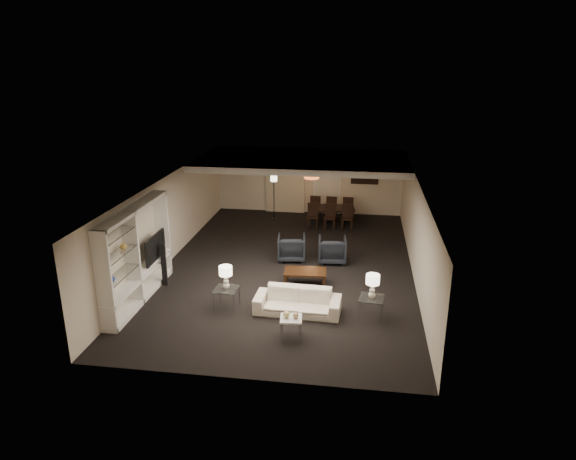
% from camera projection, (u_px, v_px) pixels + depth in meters
% --- Properties ---
extents(floor, '(11.00, 11.00, 0.00)m').
position_uv_depth(floor, '(288.00, 266.00, 14.72)').
color(floor, black).
rests_on(floor, ground).
extents(ceiling, '(7.00, 11.00, 0.02)m').
position_uv_depth(ceiling, '(288.00, 181.00, 13.92)').
color(ceiling, silver).
rests_on(ceiling, ground).
extents(wall_back, '(7.00, 0.02, 2.50)m').
position_uv_depth(wall_back, '(309.00, 180.00, 19.48)').
color(wall_back, beige).
rests_on(wall_back, ground).
extents(wall_front, '(7.00, 0.02, 2.50)m').
position_uv_depth(wall_front, '(244.00, 319.00, 9.17)').
color(wall_front, beige).
rests_on(wall_front, ground).
extents(wall_left, '(0.02, 11.00, 2.50)m').
position_uv_depth(wall_left, '(168.00, 220.00, 14.80)').
color(wall_left, beige).
rests_on(wall_left, ground).
extents(wall_right, '(0.02, 11.00, 2.50)m').
position_uv_depth(wall_right, '(416.00, 231.00, 13.85)').
color(wall_right, beige).
rests_on(wall_right, ground).
extents(ceiling_soffit, '(7.00, 4.00, 0.20)m').
position_uv_depth(ceiling_soffit, '(303.00, 160.00, 17.24)').
color(ceiling_soffit, silver).
rests_on(ceiling_soffit, ceiling).
extents(curtains, '(1.50, 0.12, 2.40)m').
position_uv_depth(curtains, '(285.00, 181.00, 19.54)').
color(curtains, beige).
rests_on(curtains, wall_back).
extents(door, '(0.90, 0.05, 2.10)m').
position_uv_depth(door, '(327.00, 186.00, 19.42)').
color(door, silver).
rests_on(door, wall_back).
extents(painting, '(0.95, 0.04, 0.65)m').
position_uv_depth(painting, '(365.00, 175.00, 19.06)').
color(painting, '#142D38').
rests_on(painting, wall_back).
extents(media_unit, '(0.38, 3.40, 2.35)m').
position_uv_depth(media_unit, '(137.00, 255.00, 12.36)').
color(media_unit, white).
rests_on(media_unit, wall_left).
extents(pendant_light, '(0.52, 0.52, 0.24)m').
position_uv_depth(pendant_light, '(312.00, 175.00, 17.35)').
color(pendant_light, '#D8591E').
rests_on(pendant_light, ceiling_soffit).
extents(sofa, '(2.03, 0.85, 0.58)m').
position_uv_depth(sofa, '(298.00, 302.00, 11.95)').
color(sofa, beige).
rests_on(sofa, floor).
extents(coffee_table, '(1.13, 0.70, 0.39)m').
position_uv_depth(coffee_table, '(305.00, 278.00, 13.48)').
color(coffee_table, black).
rests_on(coffee_table, floor).
extents(armchair_left, '(0.89, 0.91, 0.74)m').
position_uv_depth(armchair_left, '(291.00, 248.00, 15.10)').
color(armchair_left, black).
rests_on(armchair_left, floor).
extents(armchair_right, '(0.86, 0.88, 0.74)m').
position_uv_depth(armchair_right, '(332.00, 250.00, 14.94)').
color(armchair_right, black).
rests_on(armchair_right, floor).
extents(side_table_left, '(0.57, 0.57, 0.51)m').
position_uv_depth(side_table_left, '(227.00, 298.00, 12.19)').
color(side_table_left, silver).
rests_on(side_table_left, floor).
extents(side_table_right, '(0.61, 0.61, 0.51)m').
position_uv_depth(side_table_right, '(371.00, 308.00, 11.73)').
color(side_table_right, white).
rests_on(side_table_right, floor).
extents(table_lamp_left, '(0.34, 0.34, 0.57)m').
position_uv_depth(table_lamp_left, '(226.00, 278.00, 12.02)').
color(table_lamp_left, beige).
rests_on(table_lamp_left, side_table_left).
extents(table_lamp_right, '(0.33, 0.33, 0.57)m').
position_uv_depth(table_lamp_right, '(372.00, 286.00, 11.56)').
color(table_lamp_right, beige).
rests_on(table_lamp_right, side_table_right).
extents(marble_table, '(0.51, 0.51, 0.46)m').
position_uv_depth(marble_table, '(291.00, 327.00, 10.94)').
color(marble_table, white).
rests_on(marble_table, floor).
extents(gold_gourd_a, '(0.15, 0.15, 0.15)m').
position_uv_depth(gold_gourd_a, '(286.00, 314.00, 10.86)').
color(gold_gourd_a, '#F2DB80').
rests_on(gold_gourd_a, marble_table).
extents(gold_gourd_b, '(0.13, 0.13, 0.13)m').
position_uv_depth(gold_gourd_b, '(296.00, 315.00, 10.83)').
color(gold_gourd_b, tan).
rests_on(gold_gourd_b, marble_table).
extents(television, '(1.18, 0.15, 0.68)m').
position_uv_depth(television, '(151.00, 247.00, 13.10)').
color(television, black).
rests_on(television, media_unit).
extents(vase_blue, '(0.17, 0.17, 0.17)m').
position_uv_depth(vase_blue, '(111.00, 278.00, 11.13)').
color(vase_blue, '#23449A').
rests_on(vase_blue, media_unit).
extents(vase_amber, '(0.17, 0.17, 0.18)m').
position_uv_depth(vase_amber, '(123.00, 245.00, 11.62)').
color(vase_amber, gold).
rests_on(vase_amber, media_unit).
extents(floor_speaker, '(0.15, 0.15, 1.16)m').
position_uv_depth(floor_speaker, '(164.00, 264.00, 13.35)').
color(floor_speaker, black).
rests_on(floor_speaker, floor).
extents(dining_table, '(1.77, 1.13, 0.59)m').
position_uv_depth(dining_table, '(331.00, 216.00, 18.43)').
color(dining_table, black).
rests_on(dining_table, floor).
extents(chair_nl, '(0.41, 0.41, 0.87)m').
position_uv_depth(chair_nl, '(313.00, 216.00, 17.86)').
color(chair_nl, black).
rests_on(chair_nl, floor).
extents(chair_nm, '(0.44, 0.44, 0.87)m').
position_uv_depth(chair_nm, '(330.00, 217.00, 17.78)').
color(chair_nm, black).
rests_on(chair_nm, floor).
extents(chair_nr, '(0.43, 0.43, 0.87)m').
position_uv_depth(chair_nr, '(347.00, 218.00, 17.70)').
color(chair_nr, black).
rests_on(chair_nr, floor).
extents(chair_fl, '(0.43, 0.43, 0.87)m').
position_uv_depth(chair_fl, '(316.00, 206.00, 19.08)').
color(chair_fl, black).
rests_on(chair_fl, floor).
extents(chair_fm, '(0.44, 0.44, 0.87)m').
position_uv_depth(chair_fm, '(332.00, 207.00, 19.00)').
color(chair_fm, black).
rests_on(chair_fm, floor).
extents(chair_fr, '(0.43, 0.43, 0.87)m').
position_uv_depth(chair_fr, '(348.00, 207.00, 18.92)').
color(chair_fr, black).
rests_on(chair_fr, floor).
extents(floor_lamp, '(0.32, 0.32, 1.66)m').
position_uv_depth(floor_lamp, '(274.00, 198.00, 18.72)').
color(floor_lamp, black).
rests_on(floor_lamp, floor).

